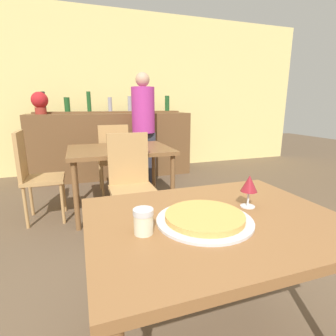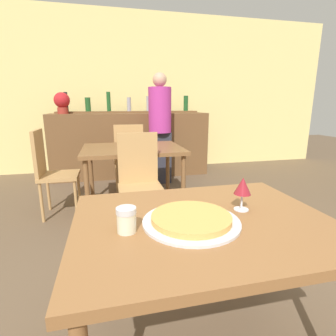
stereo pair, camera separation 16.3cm
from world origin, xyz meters
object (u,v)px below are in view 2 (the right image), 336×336
pizza_tray (191,219)px  potted_plant (62,102)px  chair_far_side_back (129,154)px  wine_glass (243,187)px  cheese_shaker (126,220)px  chair_far_side_left (50,168)px  person_standing (160,125)px  chair_far_side_front (139,178)px

pizza_tray → potted_plant: (-0.98, 3.49, 0.51)m
chair_far_side_back → wine_glass: chair_far_side_back is taller
pizza_tray → cheese_shaker: cheese_shaker is taller
chair_far_side_left → potted_plant: (-0.04, 1.50, 0.70)m
chair_far_side_left → person_standing: 1.75m
chair_far_side_front → person_standing: bearing=71.8°
chair_far_side_back → cheese_shaker: chair_far_side_back is taller
chair_far_side_back → chair_far_side_left: bearing=33.8°
chair_far_side_front → chair_far_side_left: bearing=146.2°
chair_far_side_back → pizza_tray: chair_far_side_back is taller
chair_far_side_left → person_standing: (1.41, 0.97, 0.36)m
chair_far_side_front → cheese_shaker: bearing=-98.8°
chair_far_side_back → person_standing: (0.51, 0.38, 0.36)m
chair_far_side_left → chair_far_side_front: bearing=-123.8°
chair_far_side_left → wine_glass: (1.22, -1.90, 0.29)m
person_standing → cheese_shaker: bearing=-103.8°
cheese_shaker → potted_plant: size_ratio=0.31×
chair_far_side_left → person_standing: size_ratio=0.57×
wine_glass → person_standing: bearing=86.3°
pizza_tray → cheese_shaker: bearing=-176.5°
chair_far_side_back → pizza_tray: 2.59m
chair_far_side_front → chair_far_side_left: size_ratio=1.00×
pizza_tray → potted_plant: size_ratio=1.26×
chair_far_side_back → pizza_tray: bearing=91.2°
pizza_tray → potted_plant: bearing=105.7°
chair_far_side_back → chair_far_side_left: same height
chair_far_side_left → potted_plant: size_ratio=2.91×
chair_far_side_back → chair_far_side_front: bearing=90.0°
wine_glass → potted_plant: (-1.26, 3.41, 0.41)m
cheese_shaker → person_standing: size_ratio=0.06×
pizza_tray → person_standing: person_standing is taller
cheese_shaker → wine_glass: wine_glass is taller
person_standing → wine_glass: person_standing is taller
cheese_shaker → person_standing: (0.73, 2.98, 0.12)m
wine_glass → potted_plant: size_ratio=0.48×
chair_far_side_left → chair_far_side_back: bearing=-56.2°
chair_far_side_front → chair_far_side_back: (0.00, 1.19, 0.00)m
chair_far_side_back → person_standing: size_ratio=0.57×
chair_far_side_back → wine_glass: (0.33, -2.50, 0.29)m
person_standing → potted_plant: bearing=159.9°
chair_far_side_left → cheese_shaker: size_ratio=9.48×
chair_far_side_front → person_standing: size_ratio=0.57×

